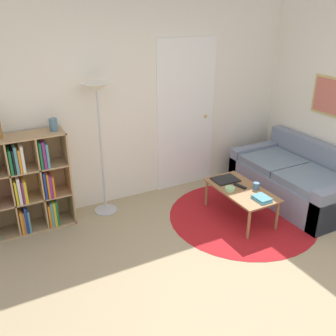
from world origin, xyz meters
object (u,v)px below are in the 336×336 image
at_px(couch, 297,180).
at_px(floor_lamp, 98,105).
at_px(bookshelf, 21,184).
at_px(cup, 256,186).
at_px(laptop, 225,180).
at_px(bowl, 230,189).
at_px(vase_on_shelf, 53,125).
at_px(coffee_table, 241,192).

bearing_deg(couch, floor_lamp, 160.05).
xyz_separation_m(bookshelf, couch, (3.41, -0.93, -0.32)).
bearing_deg(floor_lamp, cup, -32.40).
bearing_deg(couch, bookshelf, 164.69).
distance_m(couch, laptop, 1.07).
distance_m(bookshelf, couch, 3.55).
relative_size(couch, bowl, 14.07).
height_order(bookshelf, laptop, bookshelf).
bearing_deg(bookshelf, vase_on_shelf, -0.14).
relative_size(coffee_table, laptop, 2.95).
xyz_separation_m(coffee_table, laptop, (-0.03, 0.29, 0.05)).
xyz_separation_m(couch, cup, (-0.85, -0.13, 0.17)).
bearing_deg(laptop, cup, -63.82).
distance_m(coffee_table, cup, 0.20).
relative_size(couch, vase_on_shelf, 11.83).
bearing_deg(bowl, cup, -21.57).
height_order(bookshelf, bowl, bookshelf).
bearing_deg(cup, coffee_table, 150.57).
bearing_deg(vase_on_shelf, bowl, -27.36).
relative_size(couch, laptop, 5.23).
bearing_deg(couch, vase_on_shelf, 162.57).
xyz_separation_m(bookshelf, floor_lamp, (0.96, -0.04, 0.83)).
height_order(floor_lamp, laptop, floor_lamp).
bearing_deg(vase_on_shelf, bookshelf, 179.86).
bearing_deg(floor_lamp, vase_on_shelf, 175.29).
xyz_separation_m(floor_lamp, cup, (1.61, -1.02, -0.98)).
height_order(bookshelf, coffee_table, bookshelf).
xyz_separation_m(couch, laptop, (-1.03, 0.25, 0.14)).
xyz_separation_m(floor_lamp, bowl, (1.30, -0.90, -1.00)).
relative_size(bookshelf, couch, 0.69).
bearing_deg(vase_on_shelf, laptop, -19.45).
height_order(floor_lamp, vase_on_shelf, floor_lamp).
xyz_separation_m(coffee_table, cup, (0.16, -0.09, 0.08)).
bearing_deg(laptop, bowl, -115.13).
distance_m(bookshelf, cup, 2.78).
distance_m(bookshelf, floor_lamp, 1.27).
xyz_separation_m(bookshelf, coffee_table, (2.41, -0.98, -0.23)).
relative_size(coffee_table, vase_on_shelf, 6.67).
distance_m(laptop, cup, 0.42).
relative_size(coffee_table, cup, 11.33).
distance_m(floor_lamp, laptop, 1.86).
bearing_deg(cup, bookshelf, 157.49).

